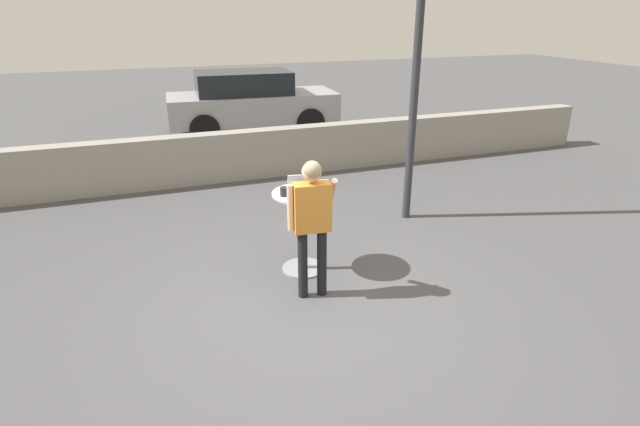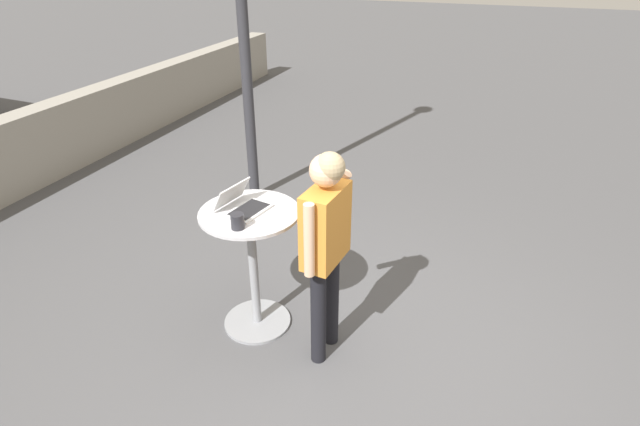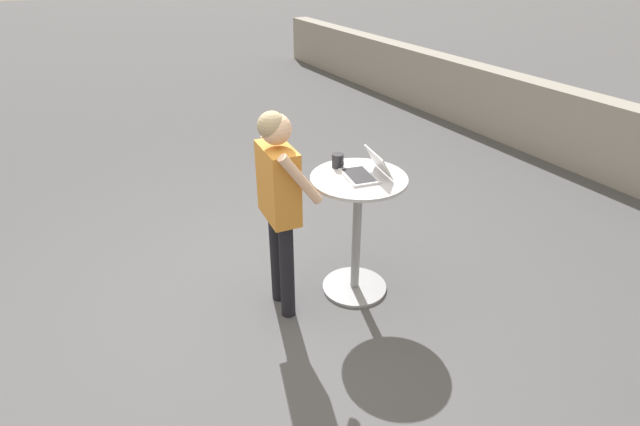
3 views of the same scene
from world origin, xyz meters
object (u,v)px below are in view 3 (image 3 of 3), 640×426
at_px(laptop, 366,171).
at_px(standing_person, 279,193).
at_px(cafe_table, 357,223).
at_px(coffee_mug, 338,161).

bearing_deg(laptop, standing_person, -98.88).
height_order(cafe_table, standing_person, standing_person).
xyz_separation_m(laptop, coffee_mug, (-0.25, -0.09, 0.01)).
distance_m(cafe_table, laptop, 0.44).
relative_size(cafe_table, standing_person, 0.64).
bearing_deg(laptop, coffee_mug, -159.36).
bearing_deg(laptop, cafe_table, -101.23).
bearing_deg(cafe_table, laptop, 78.77).
bearing_deg(standing_person, laptop, 81.12).
bearing_deg(cafe_table, coffee_mug, -170.27).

